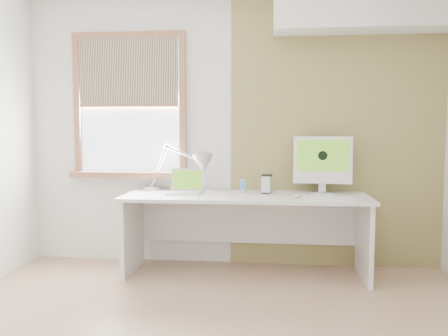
# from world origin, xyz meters

# --- Properties ---
(room) EXTENTS (4.04, 3.54, 2.64)m
(room) POSITION_xyz_m (0.00, 0.00, 1.30)
(room) COLOR tan
(room) RESTS_ON ground
(accent_wall) EXTENTS (2.00, 0.02, 2.60)m
(accent_wall) POSITION_xyz_m (1.00, 1.74, 1.30)
(accent_wall) COLOR olive
(accent_wall) RESTS_ON room
(soffit) EXTENTS (1.60, 0.40, 0.42)m
(soffit) POSITION_xyz_m (1.20, 1.57, 2.40)
(soffit) COLOR white
(soffit) RESTS_ON room
(window) EXTENTS (1.20, 0.14, 1.42)m
(window) POSITION_xyz_m (-1.00, 1.71, 1.54)
(window) COLOR brown
(window) RESTS_ON room
(desk) EXTENTS (2.20, 0.70, 0.73)m
(desk) POSITION_xyz_m (0.16, 1.44, 0.53)
(desk) COLOR silver
(desk) RESTS_ON room
(desk_lamp) EXTENTS (0.77, 0.40, 0.45)m
(desk_lamp) POSITION_xyz_m (-0.35, 1.57, 0.96)
(desk_lamp) COLOR silver
(desk_lamp) RESTS_ON desk
(laptop) EXTENTS (0.33, 0.27, 0.22)m
(laptop) POSITION_xyz_m (-0.39, 1.44, 0.78)
(laptop) COLOR silver
(laptop) RESTS_ON desk
(phone_dock) EXTENTS (0.07, 0.07, 0.12)m
(phone_dock) POSITION_xyz_m (0.13, 1.55, 0.76)
(phone_dock) COLOR silver
(phone_dock) RESTS_ON desk
(external_drive) EXTENTS (0.10, 0.14, 0.17)m
(external_drive) POSITION_xyz_m (0.35, 1.52, 0.82)
(external_drive) COLOR silver
(external_drive) RESTS_ON desk
(imac) EXTENTS (0.54, 0.19, 0.52)m
(imac) POSITION_xyz_m (0.86, 1.59, 1.02)
(imac) COLOR silver
(imac) RESTS_ON desk
(keyboard) EXTENTS (0.39, 0.11, 0.02)m
(keyboard) POSITION_xyz_m (0.90, 1.22, 0.74)
(keyboard) COLOR white
(keyboard) RESTS_ON desk
(mouse) EXTENTS (0.06, 0.10, 0.03)m
(mouse) POSITION_xyz_m (0.61, 1.27, 0.74)
(mouse) COLOR white
(mouse) RESTS_ON desk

